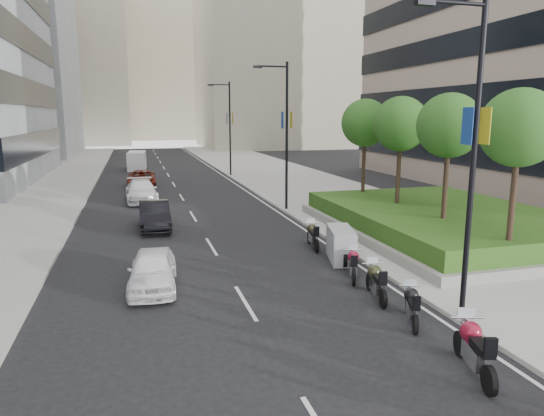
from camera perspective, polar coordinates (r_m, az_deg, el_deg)
name	(u,v)px	position (r m, az deg, el deg)	size (l,w,h in m)	color
ground	(339,355)	(12.75, 7.92, -16.74)	(160.00, 160.00, 0.00)	black
sidewalk_right	(296,182)	(42.95, 2.85, 3.07)	(10.00, 100.00, 0.15)	#9E9B93
sidewalk_left	(37,192)	(41.37, -25.91, 1.69)	(8.00, 100.00, 0.15)	#9E9B93
lane_edge	(237,185)	(41.58, -4.09, 2.70)	(0.12, 100.00, 0.01)	silver
lane_centre	(176,188)	(40.85, -11.26, 2.38)	(0.12, 100.00, 0.01)	silver
building_cream_right	(277,49)	(94.93, 0.61, 18.20)	(28.00, 24.00, 36.00)	#B7AD93
building_cream_left	(61,60)	(111.65, -23.57, 15.71)	(26.00, 24.00, 34.00)	#B7AD93
building_cream_centre	(157,62)	(131.13, -13.43, 16.32)	(30.00, 24.00, 38.00)	#B7AD93
planter	(443,228)	(25.65, 19.52, -2.24)	(10.00, 14.00, 0.40)	gray
hedge	(444,216)	(25.53, 19.61, -0.92)	(9.40, 13.40, 0.80)	#265016
tree_0	(519,128)	(19.45, 27.09, 8.33)	(2.80, 2.80, 6.30)	#332319
tree_1	(449,126)	(22.55, 20.14, 9.04)	(2.80, 2.80, 6.30)	#332319
tree_2	(401,124)	(25.91, 14.91, 9.48)	(2.80, 2.80, 6.30)	#332319
tree_3	(365,123)	(29.42, 10.90, 9.77)	(2.80, 2.80, 6.30)	#332319
lamp_post_0	(470,146)	(14.36, 22.24, 6.78)	(2.34, 0.45, 9.00)	black
lamp_post_1	(284,129)	(29.65, 1.46, 9.27)	(2.34, 0.45, 9.00)	black
lamp_post_2	(228,124)	(47.14, -5.16, 9.82)	(2.34, 0.45, 9.00)	black
motorcycle_1	(474,348)	(12.48, 22.66, -14.97)	(0.94, 2.27, 1.16)	black
motorcycle_2	(412,305)	(14.73, 16.14, -10.96)	(0.94, 1.83, 0.97)	black
motorcycle_3	(376,282)	(16.29, 12.14, -8.46)	(0.73, 2.10, 1.05)	black
motorcycle_4	(353,265)	(18.05, 9.54, -6.58)	(0.93, 1.85, 0.98)	black
motorcycle_5	(341,245)	(20.05, 8.09, -4.30)	(1.43, 2.39, 1.36)	black
motorcycle_6	(313,235)	(21.91, 4.82, -3.24)	(0.70, 2.10, 1.05)	black
car_a	(153,270)	(17.27, -13.86, -7.07)	(1.57, 3.91, 1.33)	white
car_b	(154,215)	(26.20, -13.66, -0.83)	(1.52, 4.36, 1.44)	black
car_c	(141,191)	(34.76, -15.12, 1.96)	(2.05, 5.05, 1.46)	white
car_d	(142,179)	(41.98, -15.07, 3.36)	(2.24, 4.86, 1.35)	maroon
delivery_van	(137,161)	(55.20, -15.60, 5.30)	(2.13, 4.78, 1.95)	white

